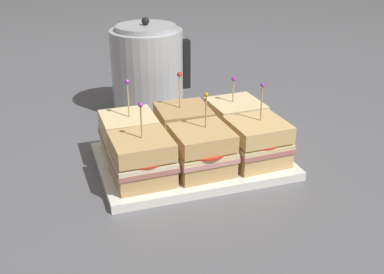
# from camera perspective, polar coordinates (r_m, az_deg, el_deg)

# --- Properties ---
(ground_plane) EXTENTS (6.00, 6.00, 0.00)m
(ground_plane) POSITION_cam_1_polar(r_m,az_deg,el_deg) (1.04, 0.00, -3.26)
(ground_plane) COLOR slate
(serving_platter) EXTENTS (0.40, 0.28, 0.02)m
(serving_platter) POSITION_cam_1_polar(r_m,az_deg,el_deg) (1.04, 0.00, -2.83)
(serving_platter) COLOR white
(serving_platter) RESTS_ON ground_plane
(sandwich_front_left) EXTENTS (0.12, 0.12, 0.16)m
(sandwich_front_left) POSITION_cam_1_polar(r_m,az_deg,el_deg) (0.93, -5.94, -2.64)
(sandwich_front_left) COLOR tan
(sandwich_front_left) RESTS_ON serving_platter
(sandwich_front_center) EXTENTS (0.12, 0.12, 0.16)m
(sandwich_front_center) POSITION_cam_1_polar(r_m,az_deg,el_deg) (0.96, 1.29, -1.59)
(sandwich_front_center) COLOR tan
(sandwich_front_center) RESTS_ON serving_platter
(sandwich_front_right) EXTENTS (0.12, 0.12, 0.17)m
(sandwich_front_right) POSITION_cam_1_polar(r_m,az_deg,el_deg) (1.01, 7.73, -0.58)
(sandwich_front_right) COLOR tan
(sandwich_front_right) RESTS_ON serving_platter
(sandwich_back_left) EXTENTS (0.12, 0.12, 0.17)m
(sandwich_back_left) POSITION_cam_1_polar(r_m,az_deg,el_deg) (1.05, -7.48, 0.30)
(sandwich_back_left) COLOR beige
(sandwich_back_left) RESTS_ON serving_platter
(sandwich_back_center) EXTENTS (0.12, 0.12, 0.17)m
(sandwich_back_center) POSITION_cam_1_polar(r_m,az_deg,el_deg) (1.07, -0.98, 1.20)
(sandwich_back_center) COLOR tan
(sandwich_back_center) RESTS_ON serving_platter
(sandwich_back_right) EXTENTS (0.12, 0.13, 0.15)m
(sandwich_back_right) POSITION_cam_1_polar(r_m,az_deg,el_deg) (1.11, 5.13, 1.95)
(sandwich_back_right) COLOR beige
(sandwich_back_right) RESTS_ON serving_platter
(kettle_steel) EXTENTS (0.21, 0.19, 0.25)m
(kettle_steel) POSITION_cam_1_polar(r_m,az_deg,el_deg) (1.30, -5.27, 7.93)
(kettle_steel) COLOR #B7BABF
(kettle_steel) RESTS_ON ground_plane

